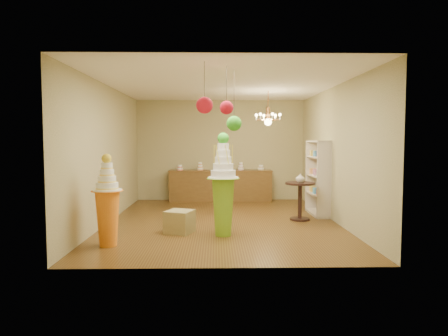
{
  "coord_description": "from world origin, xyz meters",
  "views": [
    {
      "loc": [
        -0.13,
        -8.78,
        1.81
      ],
      "look_at": [
        0.04,
        0.0,
        1.19
      ],
      "focal_mm": 32.0,
      "sensor_mm": 36.0,
      "label": 1
    }
  ],
  "objects_px": {
    "pedestal_green": "(223,193)",
    "pedestal_orange": "(108,210)",
    "sideboard": "(220,185)",
    "round_table": "(300,196)"
  },
  "relations": [
    {
      "from": "sideboard",
      "to": "pedestal_green",
      "type": "bearing_deg",
      "value": -89.97
    },
    {
      "from": "pedestal_green",
      "to": "pedestal_orange",
      "type": "relative_size",
      "value": 1.23
    },
    {
      "from": "pedestal_orange",
      "to": "sideboard",
      "type": "height_order",
      "value": "pedestal_orange"
    },
    {
      "from": "pedestal_green",
      "to": "sideboard",
      "type": "xyz_separation_m",
      "value": [
        -0.0,
        4.29,
        -0.33
      ]
    },
    {
      "from": "pedestal_orange",
      "to": "round_table",
      "type": "xyz_separation_m",
      "value": [
        3.74,
        2.15,
        -0.07
      ]
    },
    {
      "from": "round_table",
      "to": "pedestal_orange",
      "type": "bearing_deg",
      "value": -150.16
    },
    {
      "from": "pedestal_green",
      "to": "round_table",
      "type": "xyz_separation_m",
      "value": [
        1.76,
        1.44,
        -0.25
      ]
    },
    {
      "from": "pedestal_orange",
      "to": "sideboard",
      "type": "distance_m",
      "value": 5.38
    },
    {
      "from": "pedestal_green",
      "to": "sideboard",
      "type": "relative_size",
      "value": 0.64
    },
    {
      "from": "pedestal_green",
      "to": "round_table",
      "type": "distance_m",
      "value": 2.29
    }
  ]
}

